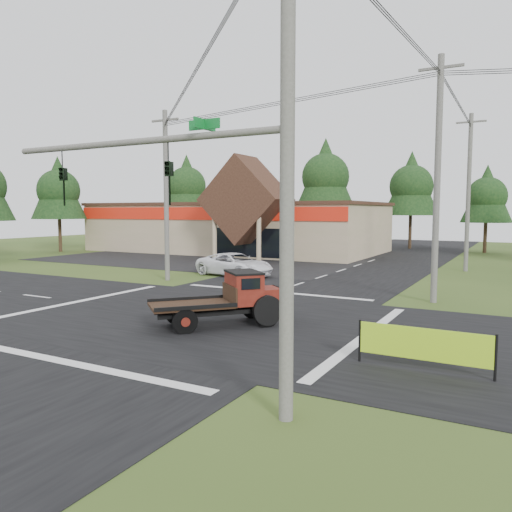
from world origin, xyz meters
The scene contains 19 objects.
ground centered at (0.00, 0.00, 0.00)m, with size 120.00×120.00×0.00m, color #304819.
road_ns centered at (0.00, 0.00, 0.01)m, with size 12.00×120.00×0.02m, color black.
road_ew centered at (0.00, 0.00, 0.01)m, with size 120.00×12.00×0.02m, color black.
parking_apron centered at (-14.00, 19.00, 0.01)m, with size 28.00×14.00×0.02m, color black.
cvs_building centered at (-15.70, 29.57, 2.78)m, with size 30.40×18.20×9.19m.
traffic_signal_mast centered at (5.82, -7.50, 4.43)m, with size 8.12×0.24×7.00m.
utility_pole_nr centered at (7.50, -7.50, 5.64)m, with size 2.00×0.30×11.00m.
utility_pole_nw centered at (-8.00, 8.00, 5.39)m, with size 2.00×0.30×10.50m.
utility_pole_ne centered at (8.00, 8.00, 5.89)m, with size 2.00×0.30×11.50m.
utility_pole_n centered at (8.00, 22.00, 5.74)m, with size 2.00×0.30×11.20m.
tree_row_a centered at (-30.00, 40.00, 8.05)m, with size 6.72×6.72×12.12m.
tree_row_b centered at (-20.00, 42.00, 6.70)m, with size 5.60×5.60×10.10m.
tree_row_c centered at (-10.00, 41.00, 8.72)m, with size 7.28×7.28×13.13m.
tree_row_d centered at (0.00, 42.00, 7.38)m, with size 6.16×6.16×11.11m.
tree_row_e centered at (8.00, 40.00, 6.03)m, with size 5.04×5.04×9.09m.
tree_side_w centered at (-32.00, 20.00, 6.70)m, with size 5.60×5.60×10.10m.
antique_flatbed_truck centered at (1.64, -1.00, 1.05)m, with size 1.92×5.02×2.10m, color #51120B, non-canonical shape.
roadside_banner centered at (9.45, -2.86, 0.62)m, with size 3.64×0.11×1.24m, color #A0D81C, non-canonical shape.
white_pickup centered at (-5.36, 11.84, 0.77)m, with size 2.54×5.52×1.53m, color white.
Camera 1 is at (11.79, -16.69, 4.37)m, focal length 35.00 mm.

